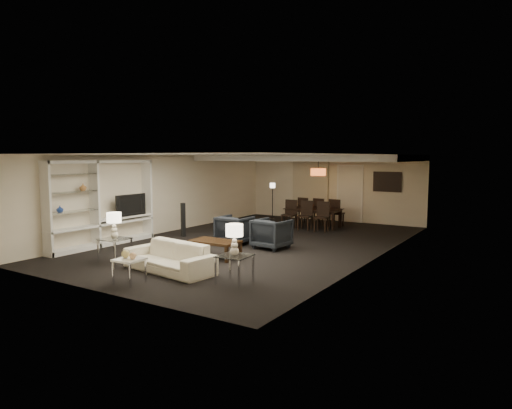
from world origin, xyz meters
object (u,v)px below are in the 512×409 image
object	(u,v)px
floor_speaker	(183,220)
dining_table	(313,218)
chair_fr	(337,213)
chair_nm	(305,216)
table_lamp_left	(114,226)
chair_fl	(306,211)
chair_fm	(321,212)
coffee_table	(215,249)
table_lamp_right	(234,240)
pendant_light	(318,172)
side_table_right	(235,269)
vase_amber	(83,187)
sofa	(169,257)
armchair_right	(272,234)
side_table_left	(115,250)
television	(128,205)
armchair_left	(235,230)
chair_nr	(321,217)
vase_blue	(60,209)
chair_nl	(289,214)
marble_table	(130,271)

from	to	relation	value
floor_speaker	dining_table	world-z (taller)	floor_speaker
chair_fr	chair_nm	bearing A→B (deg)	67.55
table_lamp_left	chair_fl	distance (m)	7.93
floor_speaker	chair_fm	world-z (taller)	floor_speaker
coffee_table	dining_table	bearing A→B (deg)	90.20
coffee_table	chair_nm	xyz separation A→B (m)	(-0.02, 4.95, 0.28)
table_lamp_right	dining_table	xyz separation A→B (m)	(-1.72, 7.20, -0.53)
pendant_light	chair_fr	bearing A→B (deg)	54.45
side_table_right	vase_amber	bearing A→B (deg)	174.19
sofa	chair_fr	distance (m)	7.87
sofa	floor_speaker	bearing A→B (deg)	134.87
table_lamp_right	armchair_right	bearing A→B (deg)	108.43
coffee_table	pendant_light	bearing A→B (deg)	88.62
side_table_right	vase_amber	world-z (taller)	vase_amber
side_table_left	table_lamp_left	xyz separation A→B (m)	(0.00, 0.00, 0.58)
pendant_light	side_table_left	xyz separation A→B (m)	(-1.84, -7.23, -1.65)
television	armchair_left	bearing A→B (deg)	-65.61
vase_amber	floor_speaker	world-z (taller)	vase_amber
television	chair_nr	size ratio (longest dim) A/B	1.10
armchair_left	chair_fm	bearing A→B (deg)	-98.33
armchair_left	chair_fl	xyz separation A→B (m)	(-0.02, 4.55, 0.09)
pendant_light	side_table_right	size ratio (longest dim) A/B	0.88
chair_nr	chair_fr	size ratio (longest dim) A/B	1.00
table_lamp_right	chair_fl	bearing A→B (deg)	106.47
armchair_left	vase_amber	distance (m)	4.19
pendant_light	chair_fr	xyz separation A→B (m)	(0.44, 0.62, -1.43)
coffee_table	vase_blue	xyz separation A→B (m)	(-3.47, -1.77, 0.94)
armchair_right	dining_table	size ratio (longest dim) A/B	0.47
chair_fr	coffee_table	bearing A→B (deg)	87.02
pendant_light	chair_nr	size ratio (longest dim) A/B	0.53
armchair_left	vase_amber	size ratio (longest dim) A/B	4.69
chair_nm	chair_nl	bearing A→B (deg)	173.78
pendant_light	chair_nl	bearing A→B (deg)	-138.10
table_lamp_right	vase_blue	world-z (taller)	vase_blue
armchair_left	chair_nm	distance (m)	3.30
armchair_right	vase_amber	world-z (taller)	vase_amber
coffee_table	chair_nr	bearing A→B (deg)	83.31
armchair_right	chair_fr	bearing A→B (deg)	-84.51
armchair_left	television	xyz separation A→B (m)	(-2.84, -1.29, 0.66)
chair_nr	chair_fm	xyz separation A→B (m)	(-0.60, 1.30, 0.00)
chair_nl	armchair_right	bearing A→B (deg)	-73.77
dining_table	armchair_left	bearing A→B (deg)	-102.15
coffee_table	table_lamp_left	world-z (taller)	table_lamp_left
marble_table	dining_table	distance (m)	8.30
television	chair_fr	distance (m)	7.11
armchair_left	chair_nr	xyz separation A→B (m)	(1.18, 3.25, 0.09)
television	chair_nl	bearing A→B (deg)	-31.90
dining_table	coffee_table	bearing A→B (deg)	-93.48
table_lamp_left	dining_table	bearing A→B (deg)	76.86
vase_blue	pendant_light	bearing A→B (deg)	63.98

